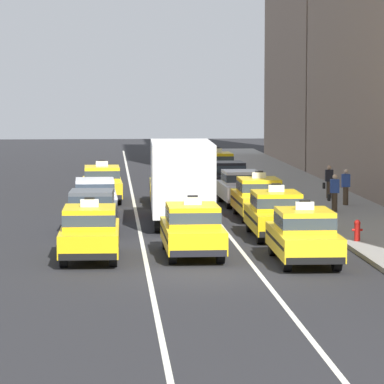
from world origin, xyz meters
The scene contains 21 objects.
ground_plane centered at (0.00, 0.00, 0.00)m, with size 160.00×160.00×0.00m, color #232326.
lane_stripe_left_center centered at (-1.60, 20.00, 0.00)m, with size 0.14×80.00×0.01m, color silver.
lane_stripe_center_right centered at (1.60, 20.00, 0.00)m, with size 0.14×80.00×0.01m, color silver.
sidewalk_curb centered at (7.20, 15.00, 0.07)m, with size 4.00×90.00×0.15m, color gray.
taxi_left_nearest centered at (-3.33, 3.13, 0.88)m, with size 1.87×4.58×1.96m.
sedan_left_second centered at (-3.37, 9.35, 0.85)m, with size 1.93×4.37×1.58m.
sedan_left_third centered at (-3.32, 14.33, 0.85)m, with size 1.86×4.34×1.58m.
taxi_left_fourth centered at (-3.07, 20.30, 0.88)m, with size 1.91×4.59×1.96m.
taxi_center_nearest centered at (-0.09, 3.53, 0.88)m, with size 1.85×4.57×1.96m.
box_truck_center_second centered at (0.06, 11.58, 1.78)m, with size 2.43×7.01×3.27m.
taxi_center_third centered at (0.03, 19.11, 0.88)m, with size 1.94×4.61×1.96m.
taxi_right_nearest centered at (3.21, 1.89, 0.88)m, with size 1.89×4.59×1.96m.
taxi_right_second centered at (3.19, 7.55, 0.88)m, with size 1.87×4.58×1.96m.
taxi_right_third centered at (3.34, 13.25, 0.88)m, with size 1.82×4.56×1.96m.
sedan_right_fourth centered at (3.20, 18.27, 0.85)m, with size 1.89×4.35×1.58m.
sedan_right_fifth centered at (3.22, 23.97, 0.85)m, with size 1.85×4.34×1.58m.
taxi_right_sixth centered at (3.26, 30.21, 0.88)m, with size 1.94×4.61×1.96m.
pedestrian_near_crosswalk centered at (6.68, 14.24, 0.93)m, with size 0.47×0.24×1.56m.
pedestrian_mid_block centered at (7.51, 19.61, 0.92)m, with size 0.47×0.24×1.54m.
pedestrian_by_storefront centered at (7.68, 16.67, 0.95)m, with size 0.36×0.24×1.58m.
fire_hydrant centered at (5.68, 5.48, 0.55)m, with size 0.36×0.22×0.73m.
Camera 1 is at (-2.67, -31.22, 5.45)m, focal length 103.44 mm.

